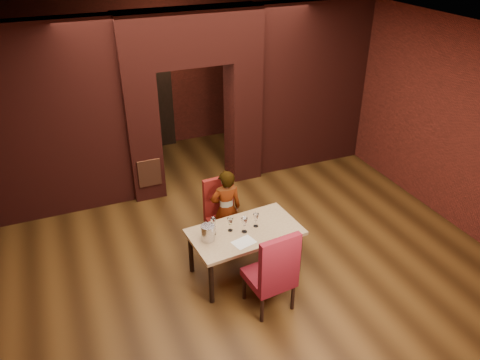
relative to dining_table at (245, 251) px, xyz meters
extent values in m
plane|color=#4E3013|center=(0.17, 0.73, -0.35)|extent=(8.00, 8.00, 0.00)
cube|color=silver|center=(0.17, 0.73, 2.85)|extent=(7.00, 8.00, 0.04)
cube|color=maroon|center=(0.17, 4.73, 1.25)|extent=(7.00, 0.04, 3.20)
cube|color=maroon|center=(3.67, 0.73, 1.25)|extent=(0.04, 8.00, 3.20)
cube|color=maroon|center=(-0.78, 2.73, 0.80)|extent=(0.55, 0.55, 2.30)
cube|color=maroon|center=(1.12, 2.73, 0.80)|extent=(0.55, 0.55, 2.30)
cube|color=maroon|center=(0.17, 2.73, 2.40)|extent=(2.45, 0.55, 0.90)
cube|color=maroon|center=(-2.19, 2.73, 1.25)|extent=(2.28, 0.35, 3.20)
cube|color=maroon|center=(2.53, 2.73, 1.25)|extent=(2.28, 0.35, 3.20)
cube|color=#9F4F2E|center=(-0.78, 2.44, 0.20)|extent=(0.40, 0.03, 0.50)
cube|color=black|center=(-0.23, 4.67, 0.70)|extent=(0.90, 0.08, 2.10)
cube|color=black|center=(-0.23, 4.63, 0.70)|extent=(1.02, 0.04, 2.22)
cube|color=tan|center=(0.00, 0.00, 0.00)|extent=(1.58, 0.97, 0.71)
cube|color=maroon|center=(-0.03, 0.73, 0.18)|extent=(0.52, 0.52, 1.07)
cube|color=maroon|center=(0.02, -0.72, 0.25)|extent=(0.60, 0.60, 1.21)
imported|color=white|center=(-0.02, 0.69, 0.30)|extent=(0.50, 0.35, 1.30)
cube|color=white|center=(-0.12, -0.24, 0.36)|extent=(0.33, 0.28, 0.00)
cylinder|color=#BBBAC2|center=(-0.54, 0.00, 0.47)|extent=(0.19, 0.19, 0.23)
cylinder|color=white|center=(-0.43, 0.09, 0.49)|extent=(0.07, 0.07, 0.28)
imported|color=#2A6528|center=(0.64, 0.79, -0.16)|extent=(0.45, 0.43, 0.38)
camera|label=1|loc=(-2.09, -4.81, 4.12)|focal=35.00mm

